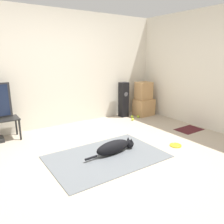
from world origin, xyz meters
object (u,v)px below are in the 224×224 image
cardboard_box_upper (144,91)px  tennis_ball_near_speaker (133,119)px  frisbee (176,145)px  dog (115,147)px  cardboard_box_lower (144,107)px  tennis_ball_by_boxes (132,117)px  floor_speaker (124,100)px  tennis_ball_loose_on_carpet (138,117)px

cardboard_box_upper → tennis_ball_near_speaker: cardboard_box_upper is taller
frisbee → tennis_ball_near_speaker: size_ratio=3.14×
frisbee → cardboard_box_upper: size_ratio=0.45×
frisbee → dog: bearing=161.6°
cardboard_box_lower → tennis_ball_near_speaker: 0.64m
tennis_ball_by_boxes → dog: bearing=-136.8°
cardboard_box_lower → floor_speaker: floor_speaker is taller
cardboard_box_upper → tennis_ball_near_speaker: bearing=-156.2°
dog → floor_speaker: (1.48, 1.74, 0.33)m
dog → tennis_ball_loose_on_carpet: size_ratio=14.68×
cardboard_box_lower → cardboard_box_upper: (-0.01, 0.02, 0.45)m
frisbee → floor_speaker: bearing=79.3°
frisbee → cardboard_box_upper: (0.92, 1.91, 0.66)m
dog → floor_speaker: bearing=49.5°
frisbee → cardboard_box_upper: cardboard_box_upper is taller
cardboard_box_lower → tennis_ball_by_boxes: (-0.43, -0.03, -0.19)m
cardboard_box_upper → tennis_ball_by_boxes: cardboard_box_upper is taller
dog → floor_speaker: 2.31m
floor_speaker → tennis_ball_near_speaker: size_ratio=13.75×
tennis_ball_near_speaker → dog: bearing=-138.1°
tennis_ball_near_speaker → cardboard_box_lower: bearing=21.9°
cardboard_box_lower → cardboard_box_upper: size_ratio=1.08×
tennis_ball_by_boxes → tennis_ball_loose_on_carpet: 0.16m
cardboard_box_upper → floor_speaker: 0.60m
tennis_ball_by_boxes → cardboard_box_upper: bearing=7.2°
frisbee → tennis_ball_by_boxes: bearing=74.9°
tennis_ball_by_boxes → frisbee: bearing=-105.1°
dog → cardboard_box_upper: bearing=37.6°
frisbee → tennis_ball_near_speaker: 1.70m
dog → tennis_ball_near_speaker: dog is taller
dog → tennis_ball_loose_on_carpet: (1.72, 1.40, -0.09)m
dog → tennis_ball_loose_on_carpet: bearing=39.3°
cardboard_box_lower → tennis_ball_near_speaker: (-0.57, -0.23, -0.19)m
dog → cardboard_box_lower: 2.53m
cardboard_box_upper → tennis_ball_near_speaker: (-0.56, -0.25, -0.64)m
dog → tennis_ball_by_boxes: 2.18m
dog → tennis_ball_by_boxes: dog is taller
cardboard_box_lower → tennis_ball_near_speaker: bearing=-158.1°
frisbee → tennis_ball_near_speaker: bearing=77.9°
cardboard_box_lower → floor_speaker: size_ratio=0.54×
dog → cardboard_box_lower: cardboard_box_lower is taller
frisbee → cardboard_box_upper: 2.22m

